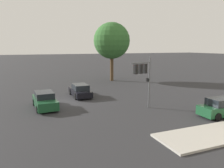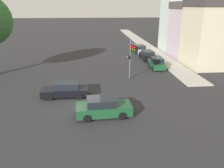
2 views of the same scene
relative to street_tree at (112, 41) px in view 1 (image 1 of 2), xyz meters
The scene contains 6 objects.
ground_plane 17.06m from the street_tree, 40.10° to the right, with size 300.00×300.00×0.00m, color #28282B.
street_tree is the anchor object (origin of this frame).
traffic_signal 18.03m from the street_tree, 12.90° to the right, with size 0.92×2.41×4.90m.
crossing_car_0 14.20m from the street_tree, 39.26° to the right, with size 4.57×1.97×1.49m.
crossing_car_1 19.29m from the street_tree, 42.97° to the right, with size 4.56×2.15×1.55m.
parked_car_0 22.66m from the street_tree, ahead, with size 1.92×3.98×1.58m.
Camera 1 is at (22.87, -4.16, 5.87)m, focal length 35.00 mm.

